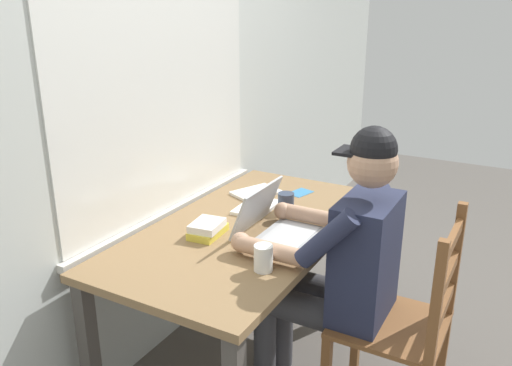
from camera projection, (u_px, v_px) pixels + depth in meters
ground_plane at (249, 354)px, 2.61m from camera, size 8.00×8.00×0.00m
back_wall at (159, 87)px, 2.40m from camera, size 6.00×0.08×2.60m
desk at (249, 242)px, 2.41m from camera, size 1.48×0.78×0.70m
seated_person at (340, 258)px, 2.12m from camera, size 0.50×0.60×1.24m
wooden_chair at (404, 325)px, 2.06m from camera, size 0.42×0.42×0.94m
laptop at (276, 225)px, 2.25m from camera, size 0.33×0.32×0.22m
computer_mouse at (322, 214)px, 2.46m from camera, size 0.06×0.10×0.03m
coffee_mug_white at (264, 258)px, 1.97m from camera, size 0.11×0.07×0.10m
coffee_mug_dark at (286, 202)px, 2.53m from camera, size 0.12×0.08×0.10m
book_stack_main at (208, 229)px, 2.27m from camera, size 0.19×0.14×0.06m
paper_pile_near_laptop at (256, 207)px, 2.57m from camera, size 0.26×0.17×0.02m
paper_pile_back_corner at (256, 193)px, 2.77m from camera, size 0.28×0.24×0.01m
landscape_photo_print at (300, 193)px, 2.79m from camera, size 0.15×0.12×0.00m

